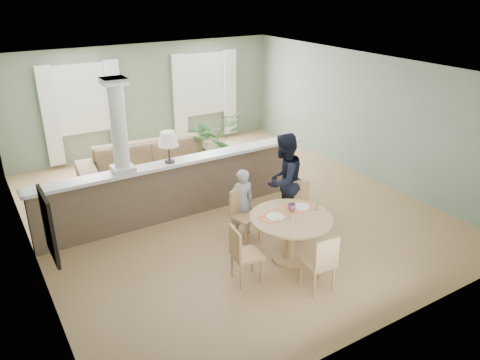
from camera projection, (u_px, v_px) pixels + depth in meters
ground at (227, 208)px, 9.14m from camera, size 8.00×8.00×0.00m
room_shell at (208, 111)px, 8.90m from camera, size 7.02×8.02×2.71m
pony_wall at (174, 182)px, 8.54m from camera, size 5.32×0.38×2.70m
sofa at (155, 166)px, 9.95m from camera, size 3.22×1.55×0.91m
houseplant at (213, 141)px, 10.69m from camera, size 1.51×1.39×1.41m
dining_table at (291, 225)px, 7.23m from camera, size 1.28×1.28×0.87m
chair_far_boy at (243, 212)px, 7.90m from camera, size 0.49×0.49×0.90m
chair_far_man at (299, 205)px, 8.12m from camera, size 0.56×0.56×0.92m
chair_near at (321, 261)px, 6.54m from camera, size 0.44×0.44×0.89m
chair_side at (242, 252)px, 6.75m from camera, size 0.46×0.46×0.90m
child_person at (242, 202)px, 8.00m from camera, size 0.47×0.34×1.21m
man_person at (283, 181)px, 8.21m from camera, size 1.02×0.91×1.72m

